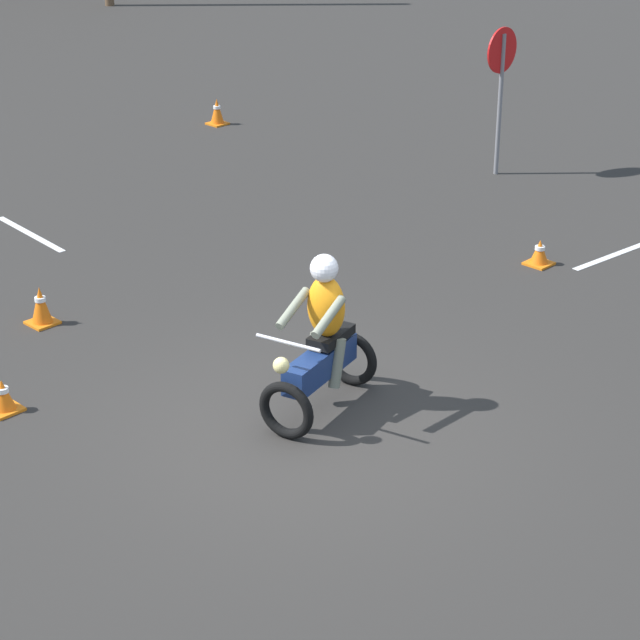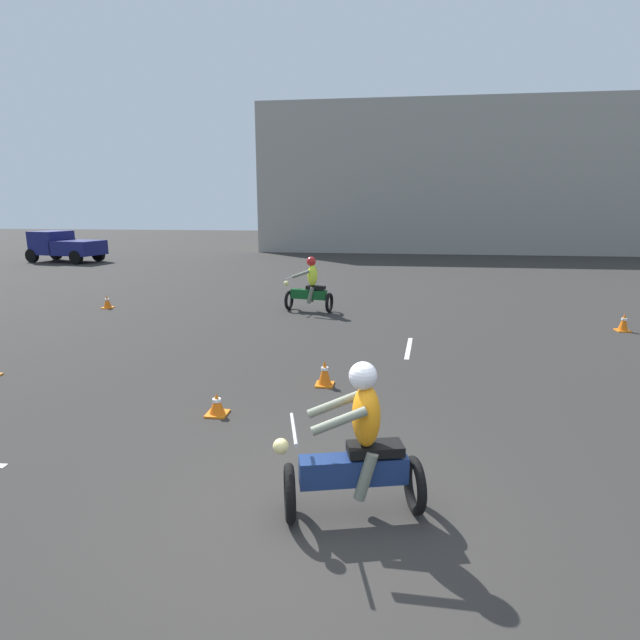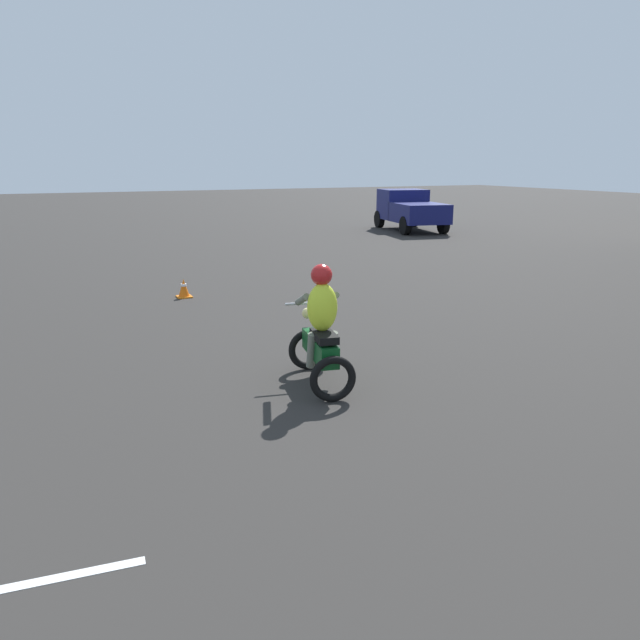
# 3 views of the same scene
# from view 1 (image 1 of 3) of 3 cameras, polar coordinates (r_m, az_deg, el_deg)

# --- Properties ---
(ground_plane) EXTENTS (120.00, 120.00, 0.00)m
(ground_plane) POSITION_cam_1_polar(r_m,az_deg,el_deg) (12.29, -0.58, -5.04)
(ground_plane) COLOR #2D2B28
(motorcycle_rider_foreground) EXTENTS (1.56, 0.95, 1.66)m
(motorcycle_rider_foreground) POSITION_cam_1_polar(r_m,az_deg,el_deg) (12.35, 0.08, -1.10)
(motorcycle_rider_foreground) COLOR black
(motorcycle_rider_foreground) RESTS_ON ground
(stop_sign) EXTENTS (0.70, 0.08, 2.30)m
(stop_sign) POSITION_cam_1_polar(r_m,az_deg,el_deg) (19.57, 8.28, 11.20)
(stop_sign) COLOR slate
(stop_sign) RESTS_ON ground
(traffic_cone_near_left) EXTENTS (0.32, 0.32, 0.47)m
(traffic_cone_near_left) POSITION_cam_1_polar(r_m,az_deg,el_deg) (22.56, -4.73, 9.45)
(traffic_cone_near_left) COLOR orange
(traffic_cone_near_left) RESTS_ON ground
(traffic_cone_near_right) EXTENTS (0.32, 0.32, 0.35)m
(traffic_cone_near_right) POSITION_cam_1_polar(r_m,az_deg,el_deg) (12.96, -14.30, -3.39)
(traffic_cone_near_right) COLOR orange
(traffic_cone_near_right) RESTS_ON ground
(traffic_cone_far_right) EXTENTS (0.32, 0.32, 0.46)m
(traffic_cone_far_right) POSITION_cam_1_polar(r_m,az_deg,el_deg) (14.78, -12.64, 0.63)
(traffic_cone_far_right) COLOR orange
(traffic_cone_far_right) RESTS_ON ground
(traffic_cone_far_left) EXTENTS (0.32, 0.32, 0.34)m
(traffic_cone_far_left) POSITION_cam_1_polar(r_m,az_deg,el_deg) (16.40, 10.01, 3.04)
(traffic_cone_far_left) COLOR orange
(traffic_cone_far_left) RESTS_ON ground
(lane_stripe_e) EXTENTS (2.02, 0.30, 0.01)m
(lane_stripe_e) POSITION_cam_1_polar(r_m,az_deg,el_deg) (17.13, 13.73, 3.08)
(lane_stripe_e) COLOR silver
(lane_stripe_e) RESTS_ON ground
(lane_stripe_n) EXTENTS (0.26, 1.77, 0.01)m
(lane_stripe_n) POSITION_cam_1_polar(r_m,az_deg,el_deg) (17.71, -13.11, 3.86)
(lane_stripe_n) COLOR silver
(lane_stripe_n) RESTS_ON ground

